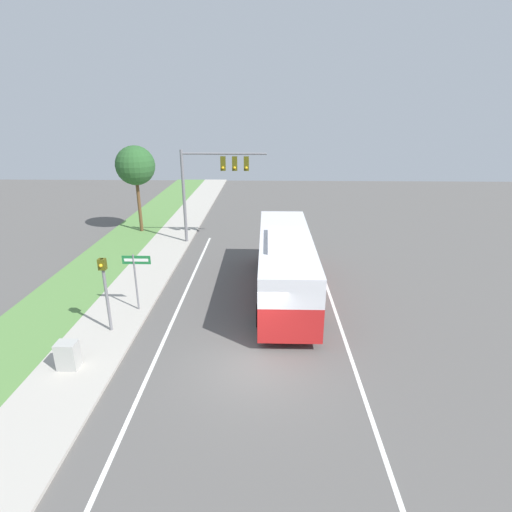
{
  "coord_description": "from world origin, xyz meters",
  "views": [
    {
      "loc": [
        0.43,
        -12.14,
        8.58
      ],
      "look_at": [
        -0.08,
        6.88,
        1.64
      ],
      "focal_mm": 28.0,
      "sensor_mm": 36.0,
      "label": 1
    }
  ],
  "objects_px": {
    "street_sign": "(136,273)",
    "utility_cabinet": "(68,355)",
    "signal_gantry": "(212,176)",
    "pedestrian_signal": "(105,284)",
    "bus": "(285,261)"
  },
  "relations": [
    {
      "from": "street_sign",
      "to": "utility_cabinet",
      "type": "xyz_separation_m",
      "value": [
        -1.15,
        -4.4,
        -1.28
      ]
    },
    {
      "from": "street_sign",
      "to": "utility_cabinet",
      "type": "bearing_deg",
      "value": -104.66
    },
    {
      "from": "signal_gantry",
      "to": "pedestrian_signal",
      "type": "height_order",
      "value": "signal_gantry"
    },
    {
      "from": "bus",
      "to": "utility_cabinet",
      "type": "bearing_deg",
      "value": -140.6
    },
    {
      "from": "bus",
      "to": "utility_cabinet",
      "type": "relative_size",
      "value": 10.29
    },
    {
      "from": "bus",
      "to": "pedestrian_signal",
      "type": "bearing_deg",
      "value": -152.13
    },
    {
      "from": "pedestrian_signal",
      "to": "utility_cabinet",
      "type": "distance_m",
      "value": 3.04
    },
    {
      "from": "signal_gantry",
      "to": "utility_cabinet",
      "type": "height_order",
      "value": "signal_gantry"
    },
    {
      "from": "pedestrian_signal",
      "to": "street_sign",
      "type": "relative_size",
      "value": 1.18
    },
    {
      "from": "bus",
      "to": "pedestrian_signal",
      "type": "distance_m",
      "value": 8.21
    },
    {
      "from": "street_sign",
      "to": "bus",
      "type": "bearing_deg",
      "value": 16.66
    },
    {
      "from": "signal_gantry",
      "to": "street_sign",
      "type": "relative_size",
      "value": 2.28
    },
    {
      "from": "signal_gantry",
      "to": "pedestrian_signal",
      "type": "relative_size",
      "value": 1.94
    },
    {
      "from": "pedestrian_signal",
      "to": "utility_cabinet",
      "type": "height_order",
      "value": "pedestrian_signal"
    },
    {
      "from": "pedestrian_signal",
      "to": "utility_cabinet",
      "type": "relative_size",
      "value": 3.27
    }
  ]
}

